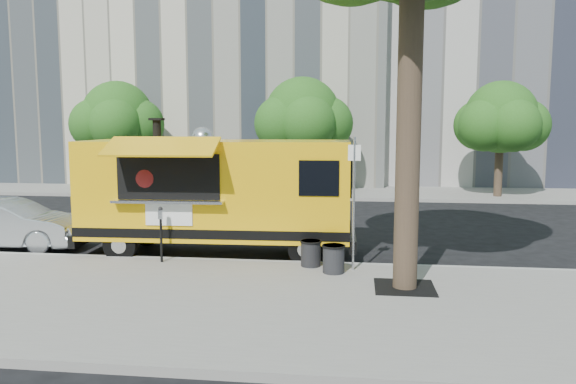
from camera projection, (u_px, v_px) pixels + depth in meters
name	position (u px, v px, depth m)	size (l,w,h in m)	color
ground	(293.00, 258.00, 14.41)	(120.00, 120.00, 0.00)	black
sidewalk	(268.00, 305.00, 10.46)	(60.00, 6.00, 0.15)	gray
curb	(288.00, 264.00, 13.48)	(60.00, 0.14, 0.16)	#999993
far_sidewalk	(324.00, 192.00, 27.70)	(60.00, 5.00, 0.15)	gray
building_mid	(530.00, 16.00, 34.40)	(20.00, 14.00, 20.00)	#ACA6A1
tree_well	(405.00, 287.00, 11.31)	(1.20, 1.20, 0.02)	black
far_tree_a	(118.00, 117.00, 27.29)	(3.42, 3.42, 5.36)	#33261C
far_tree_b	(302.00, 115.00, 26.58)	(3.60, 3.60, 5.50)	#33261C
far_tree_c	(501.00, 117.00, 25.20)	(3.24, 3.24, 5.21)	#33261C
sign_post	(354.00, 196.00, 12.47)	(0.28, 0.06, 3.00)	silver
parking_meter	(161.00, 228.00, 13.33)	(0.11, 0.11, 1.33)	black
food_truck	(216.00, 192.00, 14.62)	(7.26, 3.49, 3.56)	yellow
sedan	(8.00, 224.00, 15.44)	(1.46, 4.18, 1.38)	silver
trash_bin_left	(311.00, 252.00, 13.00)	(0.50, 0.50, 0.60)	black
trash_bin_right	(334.00, 258.00, 12.41)	(0.52, 0.52, 0.62)	black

